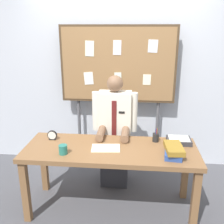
# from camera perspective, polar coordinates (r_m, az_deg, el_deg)

# --- Properties ---
(ground_plane) EXTENTS (12.00, 12.00, 0.00)m
(ground_plane) POSITION_cam_1_polar(r_m,az_deg,el_deg) (3.19, -0.29, -20.12)
(ground_plane) COLOR #4C4C51
(back_wall) EXTENTS (6.40, 0.08, 2.70)m
(back_wall) POSITION_cam_1_polar(r_m,az_deg,el_deg) (3.73, 1.52, 8.50)
(back_wall) COLOR silver
(back_wall) RESTS_ON ground_plane
(desk) EXTENTS (1.84, 0.68, 0.75)m
(desk) POSITION_cam_1_polar(r_m,az_deg,el_deg) (2.83, -0.31, -9.57)
(desk) COLOR brown
(desk) RESTS_ON ground_plane
(person) EXTENTS (0.55, 0.56, 1.43)m
(person) POSITION_cam_1_polar(r_m,az_deg,el_deg) (3.29, 0.60, -5.27)
(person) COLOR #2D2D33
(person) RESTS_ON ground_plane
(bulletin_board) EXTENTS (1.54, 0.09, 2.00)m
(bulletin_board) POSITION_cam_1_polar(r_m,az_deg,el_deg) (3.51, 1.29, 9.89)
(bulletin_board) COLOR #4C3823
(bulletin_board) RESTS_ON ground_plane
(book_stack) EXTENTS (0.19, 0.30, 0.11)m
(book_stack) POSITION_cam_1_polar(r_m,az_deg,el_deg) (2.67, 13.31, -8.25)
(book_stack) COLOR #2D4C99
(book_stack) RESTS_ON desk
(open_notebook) EXTENTS (0.31, 0.21, 0.01)m
(open_notebook) POSITION_cam_1_polar(r_m,az_deg,el_deg) (2.77, -1.37, -7.90)
(open_notebook) COLOR #F4EFCC
(open_notebook) RESTS_ON desk
(desk_clock) EXTENTS (0.11, 0.04, 0.11)m
(desk_clock) POSITION_cam_1_polar(r_m,az_deg,el_deg) (3.04, -12.94, -5.04)
(desk_clock) COLOR black
(desk_clock) RESTS_ON desk
(coffee_mug) EXTENTS (0.09, 0.09, 0.10)m
(coffee_mug) POSITION_cam_1_polar(r_m,az_deg,el_deg) (2.69, -10.65, -8.07)
(coffee_mug) COLOR #267266
(coffee_mug) RESTS_ON desk
(pen_holder) EXTENTS (0.07, 0.07, 0.16)m
(pen_holder) POSITION_cam_1_polar(r_m,az_deg,el_deg) (2.96, 9.54, -5.49)
(pen_holder) COLOR #262626
(pen_holder) RESTS_ON desk
(paper_tray) EXTENTS (0.26, 0.20, 0.06)m
(paper_tray) POSITION_cam_1_polar(r_m,az_deg,el_deg) (2.98, 14.41, -6.05)
(paper_tray) COLOR #333338
(paper_tray) RESTS_ON desk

